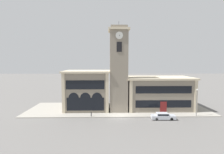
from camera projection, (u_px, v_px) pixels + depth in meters
The scene contains 8 objects.
ground_plane at pixel (120, 118), 37.25m from camera, with size 300.00×300.00×0.00m, color #605E5B.
sidewalk_kerb at pixel (118, 109), 44.06m from camera, with size 44.28×13.69×0.15m.
clock_tower at pixel (119, 69), 41.50m from camera, with size 4.86×4.86×21.34m.
town_hall_left_wing at pixel (88, 90), 43.99m from camera, with size 11.35×9.36×9.73m.
town_hall_right_wing at pixel (158, 93), 44.41m from camera, with size 16.46×9.36×8.09m.
parked_car_near at pixel (163, 116), 36.01m from camera, with size 4.92×1.87×1.36m.
street_lamp at pixel (197, 98), 37.74m from camera, with size 0.36×0.36×5.92m.
bollard at pixel (91, 114), 37.57m from camera, with size 0.18×0.18×1.06m.
Camera 1 is at (-2.38, -36.37, 11.69)m, focal length 28.00 mm.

